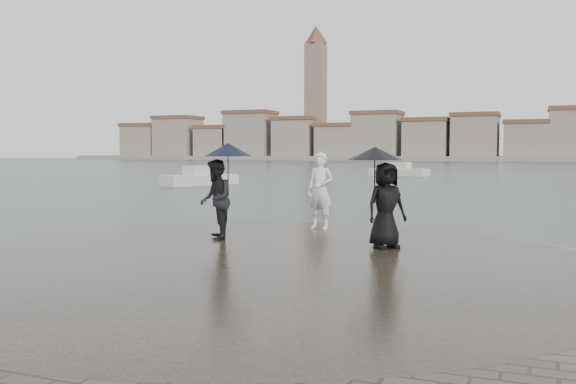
% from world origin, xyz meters
% --- Properties ---
extents(ground, '(400.00, 400.00, 0.00)m').
position_xyz_m(ground, '(0.00, 0.00, 0.00)').
color(ground, '#2B3835').
rests_on(ground, ground).
extents(kerb_ring, '(12.50, 12.50, 0.32)m').
position_xyz_m(kerb_ring, '(0.00, 3.50, 0.16)').
color(kerb_ring, gray).
rests_on(kerb_ring, ground).
extents(quay_tip, '(11.90, 11.90, 0.36)m').
position_xyz_m(quay_tip, '(0.00, 3.50, 0.18)').
color(quay_tip, '#2D261E').
rests_on(quay_tip, ground).
extents(statue, '(0.73, 0.54, 1.84)m').
position_xyz_m(statue, '(-0.48, 8.08, 1.28)').
color(statue, white).
rests_on(statue, quay_tip).
extents(visitor_left, '(1.24, 1.12, 2.04)m').
position_xyz_m(visitor_left, '(-1.87, 5.52, 1.46)').
color(visitor_left, black).
rests_on(visitor_left, quay_tip).
extents(visitor_right, '(1.27, 1.12, 1.95)m').
position_xyz_m(visitor_right, '(1.62, 5.63, 1.49)').
color(visitor_right, black).
rests_on(visitor_right, quay_tip).
extents(far_skyline, '(260.00, 20.00, 37.00)m').
position_xyz_m(far_skyline, '(-6.29, 160.71, 5.61)').
color(far_skyline, gray).
rests_on(far_skyline, ground).
extents(boats, '(13.47, 25.81, 1.50)m').
position_xyz_m(boats, '(-12.55, 41.91, 0.38)').
color(boats, beige).
rests_on(boats, ground).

